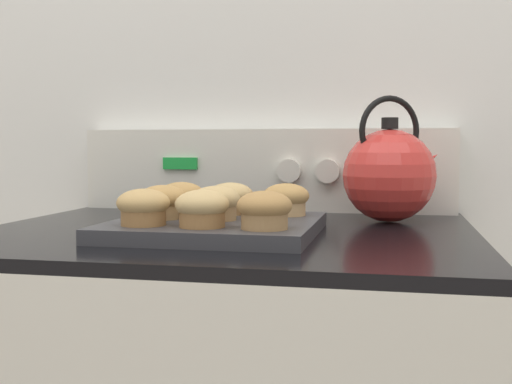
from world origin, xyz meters
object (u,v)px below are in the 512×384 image
object	(u,v)px
muffin_r2_c0	(181,197)
tea_kettle	(390,174)
muffin_r0_c0	(143,207)
muffin_r0_c1	(202,208)
muffin_pan	(219,227)
muffin_r0_c2	(264,210)
muffin_r1_c1	(218,203)
muffin_r2_c1	(233,198)
muffin_r2_c2	(286,199)
muffin_r1_c0	(163,202)

from	to	relation	value
muffin_r2_c0	tea_kettle	distance (m)	0.37
muffin_r0_c0	muffin_r0_c1	bearing A→B (deg)	-1.60
muffin_r0_c1	tea_kettle	bearing A→B (deg)	50.70
muffin_pan	muffin_r0_c1	xyz separation A→B (m)	(0.00, -0.09, 0.04)
muffin_r2_c0	muffin_r0_c1	bearing A→B (deg)	-62.86
muffin_r2_c0	muffin_r0_c2	bearing A→B (deg)	-44.77
muffin_r1_c1	muffin_r2_c0	size ratio (longest dim) A/B	1.00
muffin_r2_c1	muffin_r2_c2	world-z (taller)	same
muffin_r0_c0	muffin_r2_c2	distance (m)	0.25
muffin_pan	muffin_r1_c1	world-z (taller)	muffin_r1_c1
muffin_r1_c0	muffin_r1_c1	distance (m)	0.09
muffin_r2_c1	tea_kettle	distance (m)	0.29
muffin_r0_c1	tea_kettle	distance (m)	0.40
muffin_r2_c1	muffin_r2_c2	distance (m)	0.09
muffin_r0_c0	muffin_r0_c1	distance (m)	0.09
tea_kettle	muffin_r0_c2	bearing A→B (deg)	-117.81
muffin_r1_c1	muffin_r2_c1	distance (m)	0.09
muffin_r1_c0	muffin_r2_c2	world-z (taller)	same
muffin_r0_c1	muffin_r2_c0	world-z (taller)	same
muffin_r0_c2	tea_kettle	world-z (taller)	tea_kettle
muffin_r2_c0	muffin_r2_c1	distance (m)	0.09
muffin_r0_c1	muffin_r0_c2	distance (m)	0.09
muffin_r0_c1	muffin_r1_c0	size ratio (longest dim) A/B	1.00
muffin_r1_c0	muffin_r0_c2	bearing A→B (deg)	-26.76
muffin_pan	muffin_r2_c1	bearing A→B (deg)	89.81
muffin_r1_c0	muffin_r2_c0	size ratio (longest dim) A/B	1.00
muffin_r1_c0	muffin_r2_c0	bearing A→B (deg)	89.24
muffin_r0_c1	muffin_r0_c2	bearing A→B (deg)	-1.22
muffin_r2_c2	muffin_r0_c2	bearing A→B (deg)	-89.99
muffin_r0_c2	tea_kettle	size ratio (longest dim) A/B	0.34
muffin_r0_c1	muffin_r1_c1	world-z (taller)	same
muffin_r1_c0	tea_kettle	world-z (taller)	tea_kettle
muffin_r0_c2	muffin_r1_c0	size ratio (longest dim) A/B	1.00
muffin_r2_c0	tea_kettle	bearing A→B (deg)	21.25
muffin_r1_c1	muffin_r2_c0	xyz separation A→B (m)	(-0.09, 0.09, 0.00)
muffin_pan	muffin_r2_c0	size ratio (longest dim) A/B	4.03
muffin_r2_c0	muffin_r2_c2	world-z (taller)	same
muffin_r0_c1	muffin_r2_c1	bearing A→B (deg)	90.08
muffin_pan	tea_kettle	xyz separation A→B (m)	(0.25, 0.22, 0.08)
muffin_r0_c2	tea_kettle	bearing A→B (deg)	62.19
muffin_r2_c0	muffin_r2_c1	xyz separation A→B (m)	(0.09, 0.00, 0.00)
muffin_r0_c0	muffin_r2_c0	xyz separation A→B (m)	(-0.00, 0.17, 0.00)
muffin_r1_c0	muffin_r2_c1	bearing A→B (deg)	44.34
muffin_r0_c0	tea_kettle	xyz separation A→B (m)	(0.34, 0.31, 0.04)
muffin_r0_c2	muffin_r2_c1	distance (m)	0.20
muffin_r0_c2	muffin_r0_c1	bearing A→B (deg)	178.78
muffin_r1_c0	muffin_r2_c2	bearing A→B (deg)	25.52
muffin_r0_c0	muffin_r1_c0	bearing A→B (deg)	92.13
muffin_r1_c1	muffin_r2_c2	size ratio (longest dim) A/B	1.00
muffin_pan	muffin_r0_c2	xyz separation A→B (m)	(0.09, -0.09, 0.04)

